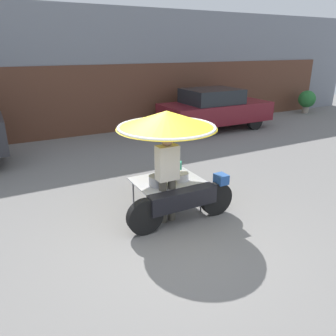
{
  "coord_description": "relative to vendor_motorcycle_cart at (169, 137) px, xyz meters",
  "views": [
    {
      "loc": [
        -2.28,
        -4.09,
        2.96
      ],
      "look_at": [
        0.39,
        0.88,
        0.87
      ],
      "focal_mm": 35.0,
      "sensor_mm": 36.0,
      "label": 1
    }
  ],
  "objects": [
    {
      "name": "ground_plane",
      "position": [
        -0.39,
        -0.85,
        -1.46
      ],
      "size": [
        36.0,
        36.0,
        0.0
      ],
      "primitive_type": "plane",
      "color": "slate"
    },
    {
      "name": "shopfront_building",
      "position": [
        -0.39,
        7.53,
        0.67
      ],
      "size": [
        28.0,
        2.06,
        4.28
      ],
      "color": "gray",
      "rests_on": "ground"
    },
    {
      "name": "parked_car",
      "position": [
        4.71,
        5.1,
        -0.67
      ],
      "size": [
        4.16,
        1.82,
        1.53
      ],
      "color": "black",
      "rests_on": "ground"
    },
    {
      "name": "vendor_person",
      "position": [
        -0.2,
        -0.31,
        -0.54
      ],
      "size": [
        0.38,
        0.22,
        1.64
      ],
      "color": "#4C473D",
      "rests_on": "ground"
    },
    {
      "name": "vendor_motorcycle_cart",
      "position": [
        0.0,
        0.0,
        0.0
      ],
      "size": [
        2.08,
        1.8,
        1.92
      ],
      "color": "black",
      "rests_on": "ground"
    },
    {
      "name": "potted_plant",
      "position": [
        10.56,
        5.76,
        -0.83
      ],
      "size": [
        0.8,
        0.8,
        1.05
      ],
      "color": "gray",
      "rests_on": "ground"
    }
  ]
}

